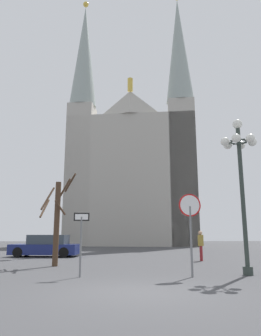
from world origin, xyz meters
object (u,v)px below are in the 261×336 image
at_px(parked_car_near_navy, 46,246).
at_px(stop_sign, 190,217).
at_px(pedestrian_walking, 201,243).
at_px(street_lamp, 240,166).
at_px(cathedral, 133,169).
at_px(one_way_arrow_sign, 81,236).
at_px(bare_tree, 57,218).

bearing_deg(parked_car_near_navy, stop_sign, -55.04).
height_order(stop_sign, pedestrian_walking, stop_sign).
bearing_deg(parked_car_near_navy, street_lamp, -46.64).
relative_size(cathedral, parked_car_near_navy, 7.71).
distance_m(street_lamp, parked_car_near_navy, 14.16).
bearing_deg(cathedral, street_lamp, -85.35).
height_order(stop_sign, one_way_arrow_sign, stop_sign).
height_order(one_way_arrow_sign, street_lamp, street_lamp).
bearing_deg(one_way_arrow_sign, stop_sign, -2.09).
distance_m(cathedral, bare_tree, 29.50).
relative_size(cathedral, one_way_arrow_sign, 15.83).
xyz_separation_m(street_lamp, pedestrian_walking, (-0.07, 6.22, -3.05)).
bearing_deg(one_way_arrow_sign, cathedral, 83.77).
relative_size(stop_sign, parked_car_near_navy, 0.64).
height_order(bare_tree, pedestrian_walking, bare_tree).
xyz_separation_m(bare_tree, parked_car_near_navy, (-1.80, 6.39, -1.52)).
xyz_separation_m(cathedral, pedestrian_walking, (2.49, -25.27, -9.37)).
distance_m(stop_sign, street_lamp, 2.96).
height_order(one_way_arrow_sign, parked_car_near_navy, one_way_arrow_sign).
height_order(stop_sign, street_lamp, street_lamp).
distance_m(one_way_arrow_sign, bare_tree, 4.30).
bearing_deg(bare_tree, pedestrian_walking, 19.06).
bearing_deg(pedestrian_walking, bare_tree, -160.94).
distance_m(stop_sign, parked_car_near_navy, 12.81).
distance_m(stop_sign, one_way_arrow_sign, 3.95).
height_order(cathedral, one_way_arrow_sign, cathedral).
xyz_separation_m(stop_sign, street_lamp, (2.14, 0.44, 2.00)).
bearing_deg(one_way_arrow_sign, pedestrian_walking, 47.58).
bearing_deg(parked_car_near_navy, pedestrian_walking, -21.95).
height_order(parked_car_near_navy, pedestrian_walking, pedestrian_walking).
height_order(street_lamp, pedestrian_walking, street_lamp).
relative_size(stop_sign, one_way_arrow_sign, 1.31).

